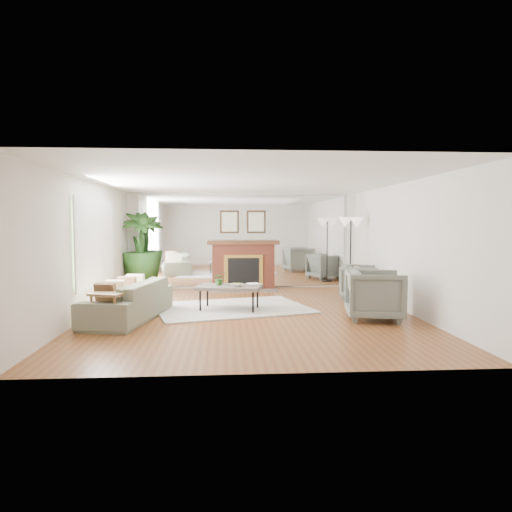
{
  "coord_description": "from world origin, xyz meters",
  "views": [
    {
      "loc": [
        -0.48,
        -8.53,
        1.69
      ],
      "look_at": [
        0.15,
        0.6,
        1.05
      ],
      "focal_mm": 32.0,
      "sensor_mm": 36.0,
      "label": 1
    }
  ],
  "objects": [
    {
      "name": "window_panel",
      "position": [
        -2.96,
        0.4,
        1.35
      ],
      "size": [
        0.04,
        2.4,
        1.5
      ],
      "primitive_type": "cube",
      "color": "#B2E09E",
      "rests_on": "wall_left"
    },
    {
      "name": "wall_right",
      "position": [
        2.99,
        0.0,
        1.25
      ],
      "size": [
        0.02,
        7.0,
        2.5
      ],
      "primitive_type": "cube",
      "color": "silver",
      "rests_on": "ground"
    },
    {
      "name": "book",
      "position": [
        0.0,
        0.39,
        0.5
      ],
      "size": [
        0.31,
        0.36,
        0.02
      ],
      "primitive_type": "imported",
      "rotation": [
        0.0,
        0.0,
        0.35
      ],
      "color": "olive",
      "rests_on": "coffee_table"
    },
    {
      "name": "ground",
      "position": [
        0.0,
        0.0,
        0.0
      ],
      "size": [
        7.0,
        7.0,
        0.0
      ],
      "primitive_type": "plane",
      "color": "brown",
      "rests_on": "ground"
    },
    {
      "name": "wall_left",
      "position": [
        -2.99,
        0.0,
        1.25
      ],
      "size": [
        0.02,
        7.0,
        2.5
      ],
      "primitive_type": "cube",
      "color": "silver",
      "rests_on": "ground"
    },
    {
      "name": "coffee_table",
      "position": [
        -0.39,
        0.3,
        0.45
      ],
      "size": [
        1.37,
        0.99,
        0.49
      ],
      "rotation": [
        0.0,
        0.0,
        -0.24
      ],
      "color": "#5B5148",
      "rests_on": "ground"
    },
    {
      "name": "tabletop_plant",
      "position": [
        -0.58,
        0.4,
        0.63
      ],
      "size": [
        0.29,
        0.27,
        0.27
      ],
      "primitive_type": "imported",
      "rotation": [
        0.0,
        0.0,
        0.26
      ],
      "color": "#2A561F",
      "rests_on": "coffee_table"
    },
    {
      "name": "mirror_panel",
      "position": [
        0.0,
        3.47,
        1.25
      ],
      "size": [
        5.4,
        0.04,
        2.4
      ],
      "primitive_type": "cube",
      "color": "silver",
      "rests_on": "wall_back"
    },
    {
      "name": "wall_back",
      "position": [
        0.0,
        3.49,
        1.25
      ],
      "size": [
        6.0,
        0.02,
        2.5
      ],
      "primitive_type": "cube",
      "color": "silver",
      "rests_on": "ground"
    },
    {
      "name": "armchair_back",
      "position": [
        2.6,
        1.54,
        0.39
      ],
      "size": [
        1.11,
        1.1,
        0.78
      ],
      "primitive_type": "imported",
      "rotation": [
        0.0,
        0.0,
        1.17
      ],
      "color": "slate",
      "rests_on": "ground"
    },
    {
      "name": "sofa",
      "position": [
        -2.19,
        -0.36,
        0.34
      ],
      "size": [
        1.32,
        2.44,
        0.68
      ],
      "primitive_type": "imported",
      "rotation": [
        0.0,
        0.0,
        -1.76
      ],
      "color": "#6D715A",
      "rests_on": "ground"
    },
    {
      "name": "fruit_bowl",
      "position": [
        -0.25,
        0.17,
        0.52
      ],
      "size": [
        0.28,
        0.28,
        0.06
      ],
      "primitive_type": "imported",
      "rotation": [
        0.0,
        0.0,
        -0.24
      ],
      "color": "olive",
      "rests_on": "coffee_table"
    },
    {
      "name": "potted_ficus",
      "position": [
        -2.6,
        3.1,
        1.07
      ],
      "size": [
        1.22,
        1.22,
        2.0
      ],
      "color": "black",
      "rests_on": "ground"
    },
    {
      "name": "fireplace",
      "position": [
        0.0,
        3.26,
        0.66
      ],
      "size": [
        1.85,
        0.83,
        2.05
      ],
      "color": "brown",
      "rests_on": "ground"
    },
    {
      "name": "armchair_front",
      "position": [
        2.17,
        -0.71,
        0.44
      ],
      "size": [
        1.11,
        1.09,
        0.88
      ],
      "primitive_type": "imported",
      "rotation": [
        0.0,
        0.0,
        1.4
      ],
      "color": "slate",
      "rests_on": "ground"
    },
    {
      "name": "side_table",
      "position": [
        -2.29,
        -1.17,
        0.51
      ],
      "size": [
        0.69,
        0.69,
        0.61
      ],
      "rotation": [
        0.0,
        0.0,
        -0.38
      ],
      "color": "olive",
      "rests_on": "ground"
    },
    {
      "name": "area_rug",
      "position": [
        -0.35,
        0.5,
        0.02
      ],
      "size": [
        3.38,
        2.8,
        0.03
      ],
      "primitive_type": "cube",
      "rotation": [
        0.0,
        0.0,
        0.27
      ],
      "color": "silver",
      "rests_on": "ground"
    },
    {
      "name": "floor_lamp",
      "position": [
        2.53,
        2.2,
        1.59
      ],
      "size": [
        0.6,
        0.34,
        1.86
      ],
      "color": "black",
      "rests_on": "ground"
    }
  ]
}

